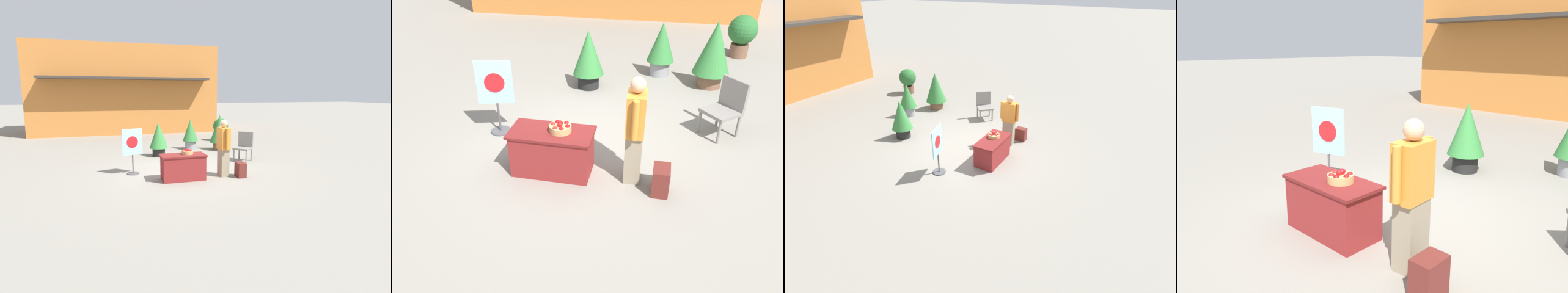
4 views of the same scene
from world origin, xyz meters
TOP-DOWN VIEW (x-y plane):
  - ground_plane at (0.00, 0.00)m, footprint 120.00×120.00m
  - display_table at (-0.36, -1.02)m, footprint 1.25×0.62m
  - apple_basket at (-0.23, -0.99)m, footprint 0.33×0.33m
  - person_visitor at (0.85, -0.97)m, footprint 0.28×0.61m
  - backpack at (1.28, -1.22)m, footprint 0.24×0.34m
  - poster_board at (-1.65, -0.03)m, footprint 0.60×0.36m
  - patio_chair at (2.30, 0.73)m, footprint 0.78×0.78m
  - potted_plant_near_right at (-0.48, 2.32)m, footprint 0.69×0.69m
  - potted_plant_far_right at (3.14, 5.23)m, footprint 0.76×0.76m
  - potted_plant_far_left at (2.21, 2.92)m, footprint 0.82×0.82m
  - potted_plant_near_left at (1.06, 3.42)m, footprint 0.65×0.65m

SIDE VIEW (x-z plane):
  - ground_plane at x=0.00m, z-range 0.00..0.00m
  - backpack at x=1.28m, z-range 0.00..0.42m
  - display_table at x=-0.36m, z-range 0.00..0.71m
  - patio_chair at x=2.30m, z-range 0.05..1.06m
  - potted_plant_far_right at x=3.14m, z-range 0.09..1.21m
  - potted_plant_near_left at x=1.06m, z-range 0.07..1.35m
  - potted_plant_near_right at x=-0.48m, z-range 0.07..1.37m
  - poster_board at x=-1.65m, z-range 0.07..1.42m
  - apple_basket at x=-0.23m, z-range 0.69..0.85m
  - potted_plant_far_left at x=2.21m, z-range 0.08..1.56m
  - person_visitor at x=0.85m, z-range 0.01..1.64m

